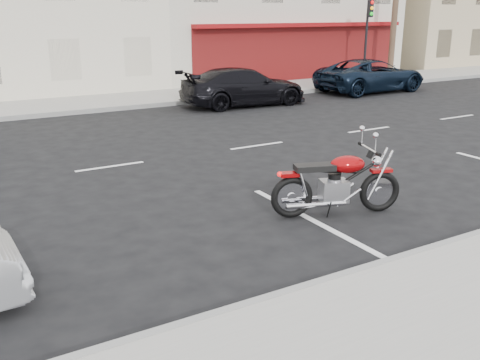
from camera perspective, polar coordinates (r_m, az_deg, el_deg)
The scene contains 6 objects.
ground at distance 13.37m, azimuth -5.49°, elevation 2.63°, with size 120.00×120.00×0.00m, color black.
traffic_light at distance 27.57m, azimuth 13.45°, elevation 15.29°, with size 0.26×0.30×3.80m.
fire_hydrant at distance 26.84m, azimuth 10.52°, elevation 11.08°, with size 0.20×0.20×0.72m.
motorcycle at distance 9.76m, azimuth 14.89°, elevation -0.24°, with size 2.27×1.06×1.18m.
suv_far at distance 24.75m, azimuth 13.80°, elevation 10.78°, with size 2.38×5.17×1.44m, color black.
car_far at distance 20.45m, azimuth 0.41°, elevation 9.92°, with size 1.99×4.89×1.42m, color black.
Camera 1 is at (-5.37, -11.75, 3.42)m, focal length 40.00 mm.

